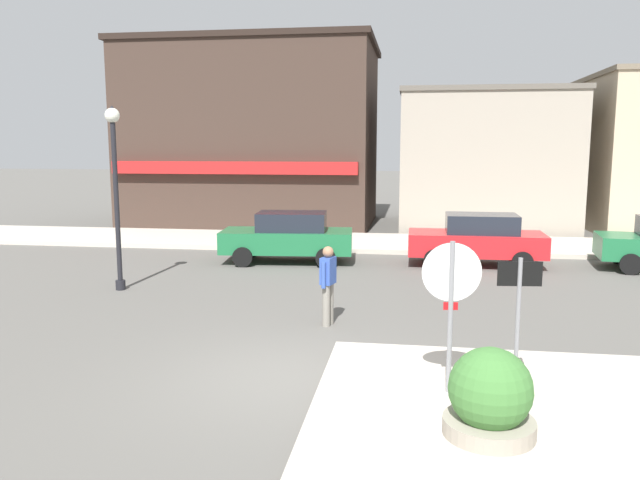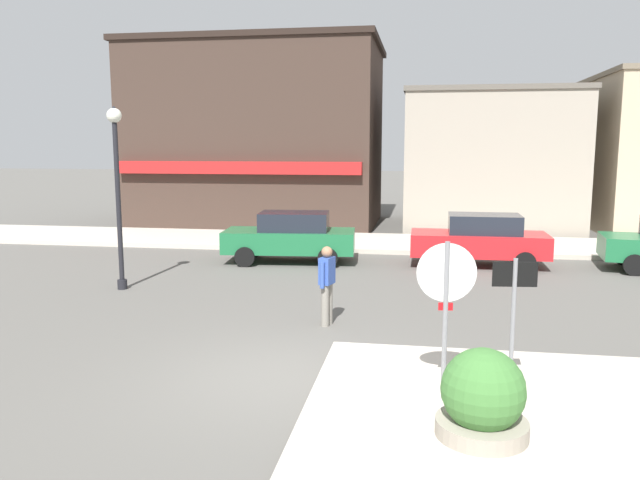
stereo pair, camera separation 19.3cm
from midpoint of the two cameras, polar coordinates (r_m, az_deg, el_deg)
ground_plane at (r=9.97m, az=-2.97°, el=-12.48°), size 160.00×160.00×0.00m
sidewalk_corner at (r=9.05m, az=20.76°, el=-14.80°), size 6.40×4.80×0.15m
kerb_far at (r=22.86m, az=4.26°, el=-0.22°), size 80.00×4.00×0.15m
stop_sign at (r=8.80m, az=12.05°, el=-5.18°), size 0.82×0.11×2.30m
one_way_sign at (r=8.91m, az=17.84°, el=-6.48°), size 0.60×0.08×2.10m
planter at (r=7.92m, az=15.33°, el=-14.18°), size 1.10×1.10×1.23m
lamp_post at (r=16.15m, az=-17.76°, el=5.99°), size 0.36×0.36×4.54m
parked_car_nearest at (r=19.26m, az=-2.41°, el=0.34°), size 4.13×2.14×1.56m
parked_car_second at (r=19.27m, az=14.69°, el=0.07°), size 4.00×1.89×1.56m
pedestrian_crossing_near at (r=12.49m, az=1.08°, el=-3.95°), size 0.31×0.55×1.61m
building_corner_shop at (r=28.99m, az=-5.34°, el=9.49°), size 10.99×7.56×8.06m
building_storefront_left_near at (r=28.86m, az=15.22°, el=7.06°), size 7.21×7.82×5.88m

